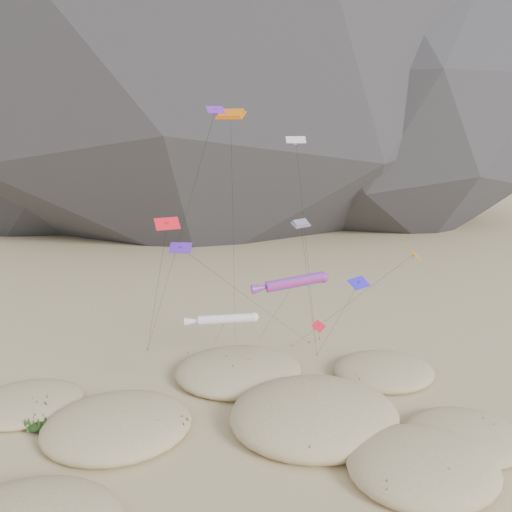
{
  "coord_description": "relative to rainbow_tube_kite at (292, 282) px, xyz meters",
  "views": [
    {
      "loc": [
        -8.19,
        -33.83,
        26.72
      ],
      "look_at": [
        -0.17,
        12.0,
        14.64
      ],
      "focal_mm": 35.0,
      "sensor_mm": 36.0,
      "label": 1
    }
  ],
  "objects": [
    {
      "name": "ground",
      "position": [
        -3.8,
        -13.21,
        -11.36
      ],
      "size": [
        500.0,
        500.0,
        0.0
      ],
      "primitive_type": "plane",
      "color": "#CCB789",
      "rests_on": "ground"
    },
    {
      "name": "dunes",
      "position": [
        -5.87,
        -9.1,
        -10.64
      ],
      "size": [
        49.91,
        37.9,
        4.16
      ],
      "color": "#CCB789",
      "rests_on": "ground"
    },
    {
      "name": "dune_grass",
      "position": [
        -4.51,
        -9.87,
        -10.53
      ],
      "size": [
        42.19,
        27.17,
        1.53
      ],
      "color": "black",
      "rests_on": "ground"
    },
    {
      "name": "kite_stakes",
      "position": [
        -2.18,
        8.74,
        -11.21
      ],
      "size": [
        21.91,
        4.99,
        0.3
      ],
      "color": "#3F2D1E",
      "rests_on": "ground"
    },
    {
      "name": "rainbow_tube_kite",
      "position": [
        0.0,
        0.0,
        0.0
      ],
      "size": [
        8.24,
        13.24,
        12.28
      ],
      "color": "#FF1A51",
      "rests_on": "ground"
    },
    {
      "name": "white_tube_kite",
      "position": [
        -7.62,
        -4.62,
        -1.65
      ],
      "size": [
        6.73,
        17.32,
        10.4
      ],
      "color": "silver",
      "rests_on": "ground"
    },
    {
      "name": "orange_parafoil",
      "position": [
        -5.79,
        2.49,
        16.23
      ],
      "size": [
        2.98,
        10.84,
        28.42
      ],
      "color": "orange",
      "rests_on": "ground"
    },
    {
      "name": "multi_parafoil",
      "position": [
        -0.06,
        -3.16,
        6.44
      ],
      "size": [
        6.7,
        13.42,
        18.5
      ],
      "color": "red",
      "rests_on": "ground"
    },
    {
      "name": "delta_kites",
      "position": [
        -1.36,
        -2.07,
        5.21
      ],
      "size": [
        26.92,
        16.54,
        28.39
      ],
      "color": "#2B1CEF",
      "rests_on": "ground"
    }
  ]
}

